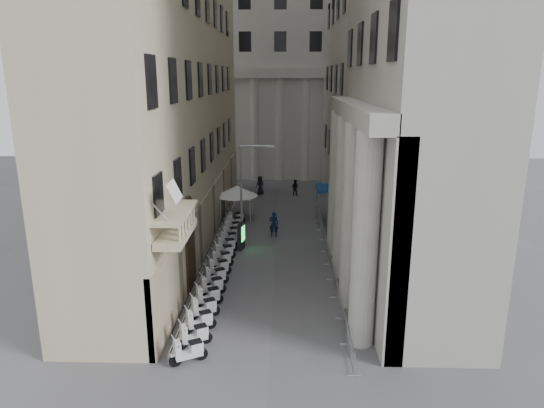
# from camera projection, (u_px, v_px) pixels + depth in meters

# --- Properties ---
(left_building) EXTENTS (5.00, 36.00, 34.00)m
(left_building) POSITION_uv_depth(u_px,v_px,m) (172.00, 7.00, 34.41)
(left_building) COLOR beige
(left_building) RESTS_ON ground
(far_building) EXTENTS (22.00, 10.00, 30.00)m
(far_building) POSITION_uv_depth(u_px,v_px,m) (281.00, 53.00, 59.84)
(far_building) COLOR beige
(far_building) RESTS_ON ground
(iron_fence) EXTENTS (0.30, 28.00, 1.40)m
(iron_fence) POSITION_uv_depth(u_px,v_px,m) (216.00, 252.00, 34.81)
(iron_fence) COLOR black
(iron_fence) RESTS_ON ground
(blue_awning) EXTENTS (1.60, 3.00, 3.00)m
(blue_awning) POSITION_uv_depth(u_px,v_px,m) (325.00, 221.00, 42.31)
(blue_awning) COLOR navy
(blue_awning) RESTS_ON ground
(flag) EXTENTS (1.00, 1.40, 8.20)m
(flag) POSITION_uv_depth(u_px,v_px,m) (183.00, 351.00, 22.24)
(flag) COLOR #9E0C11
(flag) RESTS_ON ground
(scooter_0) EXTENTS (1.50, 1.15, 1.50)m
(scooter_0) POSITION_uv_depth(u_px,v_px,m) (189.00, 363.00, 21.33)
(scooter_0) COLOR silver
(scooter_0) RESTS_ON ground
(scooter_1) EXTENTS (1.50, 1.15, 1.50)m
(scooter_1) POSITION_uv_depth(u_px,v_px,m) (195.00, 346.00, 22.66)
(scooter_1) COLOR silver
(scooter_1) RESTS_ON ground
(scooter_2) EXTENTS (1.50, 1.15, 1.50)m
(scooter_2) POSITION_uv_depth(u_px,v_px,m) (200.00, 331.00, 23.99)
(scooter_2) COLOR silver
(scooter_2) RESTS_ON ground
(scooter_3) EXTENTS (1.50, 1.15, 1.50)m
(scooter_3) POSITION_uv_depth(u_px,v_px,m) (205.00, 318.00, 25.31)
(scooter_3) COLOR silver
(scooter_3) RESTS_ON ground
(scooter_4) EXTENTS (1.50, 1.15, 1.50)m
(scooter_4) POSITION_uv_depth(u_px,v_px,m) (209.00, 306.00, 26.64)
(scooter_4) COLOR silver
(scooter_4) RESTS_ON ground
(scooter_5) EXTENTS (1.50, 1.15, 1.50)m
(scooter_5) POSITION_uv_depth(u_px,v_px,m) (212.00, 295.00, 27.97)
(scooter_5) COLOR silver
(scooter_5) RESTS_ON ground
(scooter_6) EXTENTS (1.50, 1.15, 1.50)m
(scooter_6) POSITION_uv_depth(u_px,v_px,m) (216.00, 285.00, 29.29)
(scooter_6) COLOR silver
(scooter_6) RESTS_ON ground
(scooter_7) EXTENTS (1.50, 1.15, 1.50)m
(scooter_7) POSITION_uv_depth(u_px,v_px,m) (219.00, 276.00, 30.62)
(scooter_7) COLOR silver
(scooter_7) RESTS_ON ground
(scooter_8) EXTENTS (1.50, 1.15, 1.50)m
(scooter_8) POSITION_uv_depth(u_px,v_px,m) (221.00, 268.00, 31.94)
(scooter_8) COLOR silver
(scooter_8) RESTS_ON ground
(scooter_9) EXTENTS (1.50, 1.15, 1.50)m
(scooter_9) POSITION_uv_depth(u_px,v_px,m) (224.00, 260.00, 33.27)
(scooter_9) COLOR silver
(scooter_9) RESTS_ON ground
(scooter_10) EXTENTS (1.50, 1.15, 1.50)m
(scooter_10) POSITION_uv_depth(u_px,v_px,m) (226.00, 253.00, 34.60)
(scooter_10) COLOR silver
(scooter_10) RESTS_ON ground
(scooter_11) EXTENTS (1.50, 1.15, 1.50)m
(scooter_11) POSITION_uv_depth(u_px,v_px,m) (229.00, 246.00, 35.92)
(scooter_11) COLOR silver
(scooter_11) RESTS_ON ground
(scooter_12) EXTENTS (1.50, 1.15, 1.50)m
(scooter_12) POSITION_uv_depth(u_px,v_px,m) (231.00, 240.00, 37.25)
(scooter_12) COLOR silver
(scooter_12) RESTS_ON ground
(scooter_13) EXTENTS (1.50, 1.15, 1.50)m
(scooter_13) POSITION_uv_depth(u_px,v_px,m) (232.00, 235.00, 38.58)
(scooter_13) COLOR silver
(scooter_13) RESTS_ON ground
(scooter_14) EXTENTS (1.50, 1.15, 1.50)m
(scooter_14) POSITION_uv_depth(u_px,v_px,m) (234.00, 229.00, 39.90)
(scooter_14) COLOR silver
(scooter_14) RESTS_ON ground
(scooter_15) EXTENTS (1.50, 1.15, 1.50)m
(scooter_15) POSITION_uv_depth(u_px,v_px,m) (236.00, 224.00, 41.23)
(scooter_15) COLOR silver
(scooter_15) RESTS_ON ground
(barrier_0) EXTENTS (0.60, 2.40, 1.10)m
(barrier_0) POSITION_uv_depth(u_px,v_px,m) (350.00, 360.00, 21.55)
(barrier_0) COLOR #B0B2B8
(barrier_0) RESTS_ON ground
(barrier_1) EXTENTS (0.60, 2.40, 1.10)m
(barrier_1) POSITION_uv_depth(u_px,v_px,m) (344.00, 331.00, 23.96)
(barrier_1) COLOR #B0B2B8
(barrier_1) RESTS_ON ground
(barrier_2) EXTENTS (0.60, 2.40, 1.10)m
(barrier_2) POSITION_uv_depth(u_px,v_px,m) (338.00, 308.00, 26.38)
(barrier_2) COLOR #B0B2B8
(barrier_2) RESTS_ON ground
(barrier_3) EXTENTS (0.60, 2.40, 1.10)m
(barrier_3) POSITION_uv_depth(u_px,v_px,m) (334.00, 288.00, 28.80)
(barrier_3) COLOR #B0B2B8
(barrier_3) RESTS_ON ground
(barrier_4) EXTENTS (0.60, 2.40, 1.10)m
(barrier_4) POSITION_uv_depth(u_px,v_px,m) (330.00, 272.00, 31.21)
(barrier_4) COLOR #B0B2B8
(barrier_4) RESTS_ON ground
(barrier_5) EXTENTS (0.60, 2.40, 1.10)m
(barrier_5) POSITION_uv_depth(u_px,v_px,m) (327.00, 258.00, 33.63)
(barrier_5) COLOR #B0B2B8
(barrier_5) RESTS_ON ground
(barrier_6) EXTENTS (0.60, 2.40, 1.10)m
(barrier_6) POSITION_uv_depth(u_px,v_px,m) (324.00, 246.00, 36.04)
(barrier_6) COLOR #B0B2B8
(barrier_6) RESTS_ON ground
(barrier_7) EXTENTS (0.60, 2.40, 1.10)m
(barrier_7) POSITION_uv_depth(u_px,v_px,m) (322.00, 235.00, 38.46)
(barrier_7) COLOR #B0B2B8
(barrier_7) RESTS_ON ground
(barrier_8) EXTENTS (0.60, 2.40, 1.10)m
(barrier_8) POSITION_uv_depth(u_px,v_px,m) (320.00, 226.00, 40.88)
(barrier_8) COLOR #B0B2B8
(barrier_8) RESTS_ON ground
(barrier_9) EXTENTS (0.60, 2.40, 1.10)m
(barrier_9) POSITION_uv_depth(u_px,v_px,m) (318.00, 217.00, 43.29)
(barrier_9) COLOR #B0B2B8
(barrier_9) RESTS_ON ground
(security_tent) EXTENTS (3.61, 3.61, 2.94)m
(security_tent) POSITION_uv_depth(u_px,v_px,m) (237.00, 191.00, 42.53)
(security_tent) COLOR silver
(security_tent) RESTS_ON ground
(street_lamp) EXTENTS (2.45, 0.45, 7.52)m
(street_lamp) POSITION_uv_depth(u_px,v_px,m) (245.00, 188.00, 34.79)
(street_lamp) COLOR gray
(street_lamp) RESTS_ON ground
(info_kiosk) EXTENTS (0.49, 0.97, 1.98)m
(info_kiosk) POSITION_uv_depth(u_px,v_px,m) (241.00, 236.00, 35.08)
(info_kiosk) COLOR black
(info_kiosk) RESTS_ON ground
(pedestrian_a) EXTENTS (0.77, 0.54, 2.01)m
(pedestrian_a) POSITION_uv_depth(u_px,v_px,m) (274.00, 224.00, 37.91)
(pedestrian_a) COLOR #0D1836
(pedestrian_a) RESTS_ON ground
(pedestrian_b) EXTENTS (0.99, 0.88, 1.68)m
(pedestrian_b) POSITION_uv_depth(u_px,v_px,m) (295.00, 187.00, 51.16)
(pedestrian_b) COLOR black
(pedestrian_b) RESTS_ON ground
(pedestrian_c) EXTENTS (1.15, 1.07, 1.98)m
(pedestrian_c) POSITION_uv_depth(u_px,v_px,m) (260.00, 185.00, 51.48)
(pedestrian_c) COLOR black
(pedestrian_c) RESTS_ON ground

